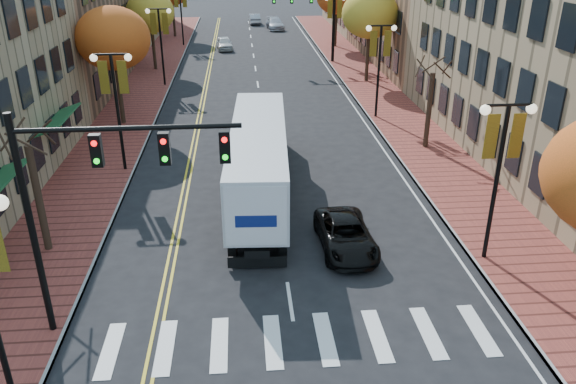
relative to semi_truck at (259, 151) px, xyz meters
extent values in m
cube|color=brown|center=(-8.35, 19.73, -2.03)|extent=(4.00, 85.00, 0.15)
cube|color=brown|center=(9.65, 19.73, -2.03)|extent=(4.00, 85.00, 0.15)
cube|color=brown|center=(-16.35, 23.23, 3.39)|extent=(12.00, 24.00, 11.00)
cube|color=brown|center=(19.15, 29.23, 2.89)|extent=(15.00, 24.00, 10.00)
cylinder|color=#382619|center=(-8.35, -4.77, 0.14)|extent=(0.28, 0.28, 4.20)
cylinder|color=#382619|center=(-8.35, 11.23, 0.49)|extent=(0.28, 0.28, 4.90)
ellipsoid|color=#EB5A1B|center=(-8.35, 11.23, 3.35)|extent=(4.48, 4.48, 3.81)
cylinder|color=#382619|center=(-8.35, 27.23, 0.32)|extent=(0.28, 0.28, 4.55)
ellipsoid|color=gold|center=(-8.35, 27.23, 2.96)|extent=(4.16, 4.16, 3.54)
cylinder|color=#382619|center=(-8.35, 45.23, 0.56)|extent=(0.28, 0.28, 5.04)
cylinder|color=#382619|center=(9.65, 5.23, 0.14)|extent=(0.28, 0.28, 4.20)
cylinder|color=#382619|center=(9.65, 21.23, 0.49)|extent=(0.28, 0.28, 4.90)
ellipsoid|color=gold|center=(9.65, 21.23, 3.35)|extent=(4.48, 4.48, 3.81)
cylinder|color=#382619|center=(9.65, 37.23, 0.42)|extent=(0.28, 0.28, 4.76)
sphere|color=#FFF2CC|center=(-6.05, -12.77, 3.74)|extent=(0.36, 0.36, 0.36)
cylinder|color=black|center=(-6.85, 3.23, 0.89)|extent=(0.16, 0.16, 6.00)
cylinder|color=black|center=(-6.85, 3.23, 3.89)|extent=(1.60, 0.10, 0.10)
sphere|color=#FFF2CC|center=(-7.65, 3.23, 3.74)|extent=(0.36, 0.36, 0.36)
sphere|color=#FFF2CC|center=(-6.05, 3.23, 3.74)|extent=(0.36, 0.36, 0.36)
cube|color=#BD9319|center=(-7.30, 3.23, 2.79)|extent=(0.45, 0.03, 1.60)
cube|color=#BD9319|center=(-6.40, 3.23, 2.79)|extent=(0.45, 0.03, 1.60)
cylinder|color=black|center=(-6.85, 21.23, 0.89)|extent=(0.16, 0.16, 6.00)
cylinder|color=black|center=(-6.85, 21.23, 3.89)|extent=(1.60, 0.10, 0.10)
sphere|color=#FFF2CC|center=(-7.65, 21.23, 3.74)|extent=(0.36, 0.36, 0.36)
sphere|color=#FFF2CC|center=(-6.05, 21.23, 3.74)|extent=(0.36, 0.36, 0.36)
cube|color=#BD9319|center=(-7.30, 21.23, 2.79)|extent=(0.45, 0.03, 1.60)
cube|color=#BD9319|center=(-6.40, 21.23, 2.79)|extent=(0.45, 0.03, 1.60)
cylinder|color=black|center=(-6.85, 39.23, 0.89)|extent=(0.16, 0.16, 6.00)
cube|color=#BD9319|center=(-7.30, 39.23, 2.79)|extent=(0.45, 0.03, 1.60)
cylinder|color=black|center=(8.15, -6.77, 0.89)|extent=(0.16, 0.16, 6.00)
cylinder|color=black|center=(8.15, -6.77, 3.89)|extent=(1.60, 0.10, 0.10)
sphere|color=#FFF2CC|center=(7.35, -6.77, 3.74)|extent=(0.36, 0.36, 0.36)
sphere|color=#FFF2CC|center=(8.95, -6.77, 3.74)|extent=(0.36, 0.36, 0.36)
cube|color=#BD9319|center=(7.70, -6.77, 2.79)|extent=(0.45, 0.03, 1.60)
cube|color=#BD9319|center=(8.60, -6.77, 2.79)|extent=(0.45, 0.03, 1.60)
cylinder|color=black|center=(8.15, 11.23, 0.89)|extent=(0.16, 0.16, 6.00)
cylinder|color=black|center=(8.15, 11.23, 3.89)|extent=(1.60, 0.10, 0.10)
sphere|color=#FFF2CC|center=(7.35, 11.23, 3.74)|extent=(0.36, 0.36, 0.36)
sphere|color=#FFF2CC|center=(8.95, 11.23, 3.74)|extent=(0.36, 0.36, 0.36)
cube|color=#BD9319|center=(7.70, 11.23, 2.79)|extent=(0.45, 0.03, 1.60)
cube|color=#BD9319|center=(8.60, 11.23, 2.79)|extent=(0.45, 0.03, 1.60)
cylinder|color=black|center=(8.15, 29.23, 0.89)|extent=(0.16, 0.16, 6.00)
cube|color=#BD9319|center=(7.70, 29.23, 2.79)|extent=(0.45, 0.03, 1.60)
cube|color=#BD9319|center=(8.60, 29.23, 2.79)|extent=(0.45, 0.03, 1.60)
cylinder|color=black|center=(-6.75, -9.77, 1.39)|extent=(0.20, 0.20, 7.00)
cylinder|color=black|center=(-3.75, -9.77, 4.39)|extent=(6.00, 0.14, 0.14)
cube|color=black|center=(-4.65, -9.77, 3.79)|extent=(0.30, 0.25, 0.90)
sphere|color=#FF0C0C|center=(-4.65, -9.91, 4.04)|extent=(0.16, 0.16, 0.16)
cube|color=black|center=(-2.85, -9.77, 3.79)|extent=(0.30, 0.25, 0.90)
sphere|color=#FF0C0C|center=(-2.85, -9.91, 4.04)|extent=(0.16, 0.16, 0.16)
cube|color=black|center=(-1.23, -9.77, 3.79)|extent=(0.30, 0.25, 0.90)
sphere|color=#FF0C0C|center=(-1.23, -9.91, 4.04)|extent=(0.16, 0.16, 0.16)
cylinder|color=black|center=(8.05, 29.23, 1.39)|extent=(0.20, 0.20, 7.00)
cube|color=black|center=(-0.06, -1.15, -1.34)|extent=(1.53, 11.74, 0.32)
cube|color=silver|center=(-0.06, -1.15, 0.24)|extent=(2.97, 11.82, 2.52)
cube|color=black|center=(0.33, 6.04, -0.62)|extent=(2.39, 2.82, 2.25)
cylinder|color=black|center=(-1.26, -5.78, -1.66)|extent=(0.36, 0.92, 0.90)
cylinder|color=black|center=(0.63, -5.88, -1.66)|extent=(0.36, 0.92, 0.90)
cylinder|color=black|center=(-1.20, -4.70, -1.66)|extent=(0.36, 0.92, 0.90)
cylinder|color=black|center=(0.69, -4.80, -1.66)|extent=(0.36, 0.92, 0.90)
cylinder|color=black|center=(-0.68, 5.01, -1.66)|extent=(0.36, 0.92, 0.90)
cylinder|color=black|center=(1.21, 4.91, -1.66)|extent=(0.36, 0.92, 0.90)
cylinder|color=black|center=(-0.57, 6.99, -1.66)|extent=(0.36, 0.92, 0.90)
cylinder|color=black|center=(1.32, 6.89, -1.66)|extent=(0.36, 0.92, 0.90)
imported|color=black|center=(3.10, -5.50, -1.51)|extent=(2.10, 4.35, 1.19)
imported|color=silver|center=(-2.33, 36.91, -1.44)|extent=(1.97, 4.03, 1.32)
imported|color=#B1B0B8|center=(3.94, 50.57, -1.40)|extent=(2.35, 5.01, 1.41)
imported|color=#A6A6AE|center=(1.44, 55.68, -1.43)|extent=(1.64, 4.16, 1.35)
camera|label=1|loc=(-0.73, -24.24, 9.04)|focal=35.00mm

